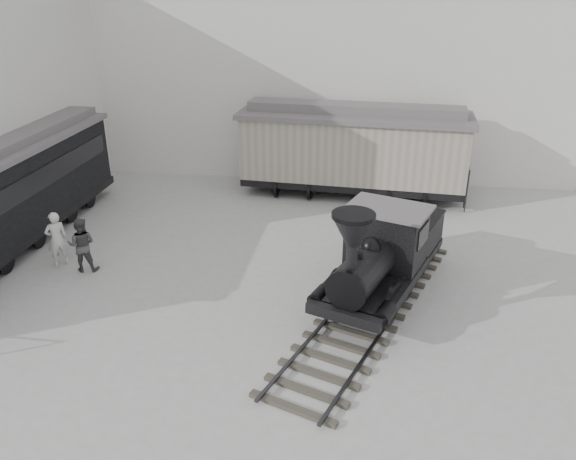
# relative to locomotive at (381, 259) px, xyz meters

# --- Properties ---
(ground) EXTENTS (90.00, 90.00, 0.00)m
(ground) POSITION_rel_locomotive_xyz_m (-1.71, -3.42, -1.28)
(ground) COLOR #9E9E9B
(north_wall) EXTENTS (34.00, 2.51, 11.00)m
(north_wall) POSITION_rel_locomotive_xyz_m (-1.71, 11.56, 4.28)
(north_wall) COLOR silver
(north_wall) RESTS_ON ground
(locomotive) EXTENTS (5.51, 9.88, 3.45)m
(locomotive) POSITION_rel_locomotive_xyz_m (0.00, 0.00, 0.00)
(locomotive) COLOR #342E28
(locomotive) RESTS_ON ground
(boxcar) EXTENTS (9.81, 3.79, 3.93)m
(boxcar) POSITION_rel_locomotive_xyz_m (-1.01, 8.70, 0.78)
(boxcar) COLOR black
(boxcar) RESTS_ON ground
(visitor_a) EXTENTS (0.81, 0.78, 1.86)m
(visitor_a) POSITION_rel_locomotive_xyz_m (-10.33, 0.82, -0.35)
(visitor_a) COLOR silver
(visitor_a) RESTS_ON ground
(visitor_b) EXTENTS (0.99, 0.83, 1.80)m
(visitor_b) POSITION_rel_locomotive_xyz_m (-9.36, 0.57, -0.37)
(visitor_b) COLOR #434244
(visitor_b) RESTS_ON ground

